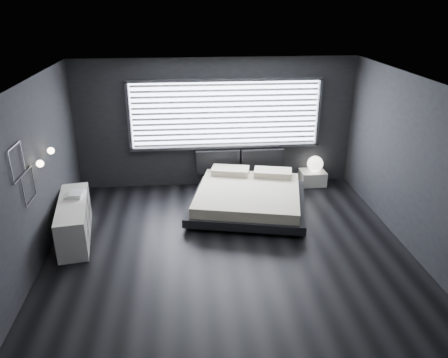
{
  "coord_description": "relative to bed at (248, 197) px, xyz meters",
  "views": [
    {
      "loc": [
        -0.67,
        -6.37,
        3.95
      ],
      "look_at": [
        0.0,
        0.85,
        0.9
      ],
      "focal_mm": 35.0,
      "sensor_mm": 36.0,
      "label": 1
    }
  ],
  "objects": [
    {
      "name": "sconce_near",
      "position": [
        -3.42,
        -1.35,
        1.33
      ],
      "size": [
        0.18,
        0.11,
        0.11
      ],
      "color": "silver",
      "rests_on": "ground"
    },
    {
      "name": "wall_art_upper",
      "position": [
        -3.51,
        -1.95,
        1.58
      ],
      "size": [
        0.01,
        0.48,
        0.48
      ],
      "color": "#47474C",
      "rests_on": "ground"
    },
    {
      "name": "window",
      "position": [
        -0.34,
        1.3,
        1.34
      ],
      "size": [
        4.14,
        0.09,
        1.52
      ],
      "color": "white",
      "rests_on": "ground"
    },
    {
      "name": "nightstand",
      "position": [
        1.62,
        1.1,
        -0.11
      ],
      "size": [
        0.56,
        0.47,
        0.32
      ],
      "primitive_type": "cube",
      "rotation": [
        0.0,
        0.0,
        0.02
      ],
      "color": "silver",
      "rests_on": "ground"
    },
    {
      "name": "dresser",
      "position": [
        -3.18,
        -0.83,
        0.08
      ],
      "size": [
        0.73,
        1.76,
        0.68
      ],
      "color": "silver",
      "rests_on": "ground"
    },
    {
      "name": "book_stack",
      "position": [
        -3.16,
        -0.56,
        0.45
      ],
      "size": [
        0.31,
        0.38,
        0.07
      ],
      "color": "white",
      "rests_on": "dresser"
    },
    {
      "name": "bed",
      "position": [
        0.0,
        0.0,
        0.0
      ],
      "size": [
        2.62,
        2.55,
        0.57
      ],
      "color": "black",
      "rests_on": "ground"
    },
    {
      "name": "headboard",
      "position": [
        -0.01,
        1.24,
        0.3
      ],
      "size": [
        1.96,
        0.16,
        0.52
      ],
      "color": "black",
      "rests_on": "ground"
    },
    {
      "name": "wall_art_lower",
      "position": [
        -3.51,
        -1.7,
        1.11
      ],
      "size": [
        0.01,
        0.48,
        0.48
      ],
      "color": "#47474C",
      "rests_on": "ground"
    },
    {
      "name": "sconce_far",
      "position": [
        -3.42,
        -0.75,
        1.33
      ],
      "size": [
        0.18,
        0.11,
        0.11
      ],
      "color": "silver",
      "rests_on": "ground"
    },
    {
      "name": "room",
      "position": [
        -0.54,
        -1.4,
        1.13
      ],
      "size": [
        6.04,
        6.0,
        2.8
      ],
      "color": "black",
      "rests_on": "ground"
    },
    {
      "name": "orb_lamp",
      "position": [
        1.66,
        1.1,
        0.23
      ],
      "size": [
        0.35,
        0.35,
        0.35
      ],
      "primitive_type": "sphere",
      "color": "white",
      "rests_on": "nightstand"
    }
  ]
}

